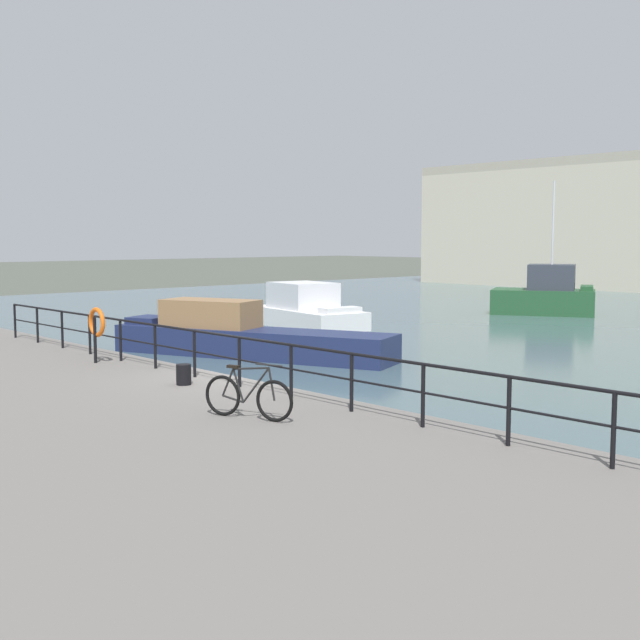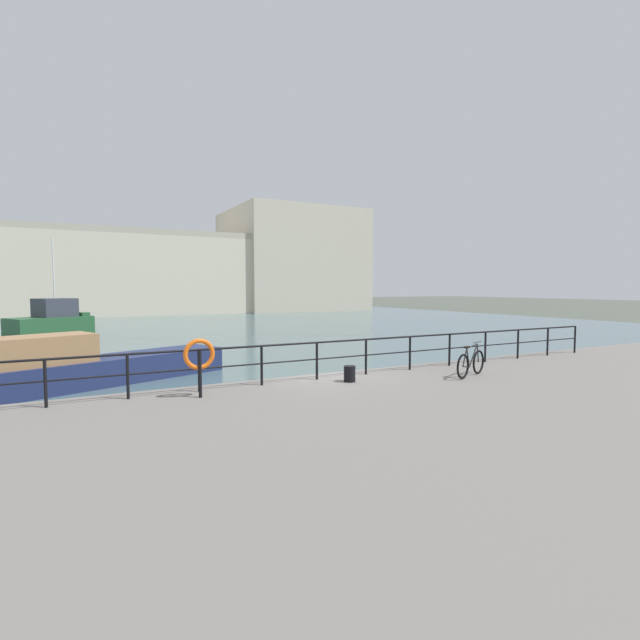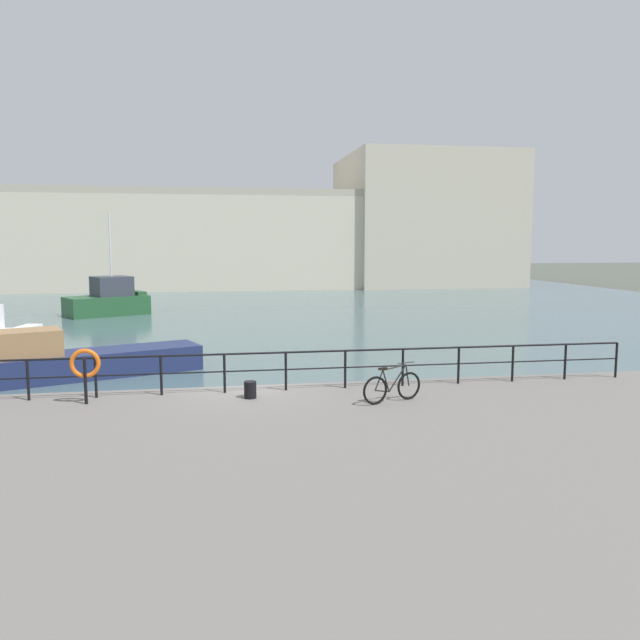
{
  "view_description": "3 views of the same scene",
  "coord_description": "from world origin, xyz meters",
  "px_view_note": "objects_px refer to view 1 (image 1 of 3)",
  "views": [
    {
      "loc": [
        14.45,
        -10.9,
        3.83
      ],
      "look_at": [
        0.49,
        2.1,
        1.91
      ],
      "focal_mm": 45.28,
      "sensor_mm": 36.0,
      "label": 1
    },
    {
      "loc": [
        -6.77,
        -12.45,
        3.34
      ],
      "look_at": [
        0.67,
        1.42,
        2.25
      ],
      "focal_mm": 26.6,
      "sensor_mm": 36.0,
      "label": 2
    },
    {
      "loc": [
        -0.82,
        -17.52,
        4.75
      ],
      "look_at": [
        2.67,
        3.15,
        2.17
      ],
      "focal_mm": 35.28,
      "sensor_mm": 36.0,
      "label": 3
    }
  ],
  "objects_px": {
    "moored_small_launch": "(546,295)",
    "parked_bicycle": "(248,397)",
    "moored_red_daysailer": "(306,309)",
    "mooring_bollard": "(184,375)",
    "moored_blue_motorboat": "(241,336)",
    "life_ring_stand": "(97,324)"
  },
  "relations": [
    {
      "from": "parked_bicycle",
      "to": "life_ring_stand",
      "type": "xyz_separation_m",
      "value": [
        -7.62,
        1.14,
        0.59
      ]
    },
    {
      "from": "moored_blue_motorboat",
      "to": "moored_small_launch",
      "type": "relative_size",
      "value": 1.44
    },
    {
      "from": "moored_small_launch",
      "to": "parked_bicycle",
      "type": "height_order",
      "value": "moored_small_launch"
    },
    {
      "from": "parked_bicycle",
      "to": "life_ring_stand",
      "type": "relative_size",
      "value": 1.21
    },
    {
      "from": "moored_blue_motorboat",
      "to": "life_ring_stand",
      "type": "distance_m",
      "value": 6.94
    },
    {
      "from": "moored_red_daysailer",
      "to": "parked_bicycle",
      "type": "bearing_deg",
      "value": -35.13
    },
    {
      "from": "moored_red_daysailer",
      "to": "mooring_bollard",
      "type": "distance_m",
      "value": 18.42
    },
    {
      "from": "moored_small_launch",
      "to": "moored_blue_motorboat",
      "type": "bearing_deg",
      "value": -114.95
    },
    {
      "from": "moored_small_launch",
      "to": "parked_bicycle",
      "type": "distance_m",
      "value": 30.17
    },
    {
      "from": "moored_red_daysailer",
      "to": "mooring_bollard",
      "type": "xyz_separation_m",
      "value": [
        11.81,
        -14.13,
        0.2
      ]
    },
    {
      "from": "parked_bicycle",
      "to": "mooring_bollard",
      "type": "relative_size",
      "value": 3.83
    },
    {
      "from": "moored_red_daysailer",
      "to": "moored_small_launch",
      "type": "bearing_deg",
      "value": 82.05
    },
    {
      "from": "moored_small_launch",
      "to": "parked_bicycle",
      "type": "bearing_deg",
      "value": -96.35
    },
    {
      "from": "parked_bicycle",
      "to": "moored_blue_motorboat",
      "type": "bearing_deg",
      "value": 123.16
    },
    {
      "from": "moored_blue_motorboat",
      "to": "moored_red_daysailer",
      "type": "relative_size",
      "value": 1.53
    },
    {
      "from": "moored_red_daysailer",
      "to": "parked_bicycle",
      "type": "height_order",
      "value": "moored_red_daysailer"
    },
    {
      "from": "moored_small_launch",
      "to": "parked_bicycle",
      "type": "relative_size",
      "value": 4.01
    },
    {
      "from": "moored_small_launch",
      "to": "life_ring_stand",
      "type": "bearing_deg",
      "value": -110.53
    },
    {
      "from": "moored_red_daysailer",
      "to": "parked_bicycle",
      "type": "xyz_separation_m",
      "value": [
        15.33,
        -15.14,
        0.37
      ]
    },
    {
      "from": "moored_small_launch",
      "to": "moored_red_daysailer",
      "type": "bearing_deg",
      "value": -135.81
    },
    {
      "from": "life_ring_stand",
      "to": "moored_small_launch",
      "type": "bearing_deg",
      "value": 97.81
    },
    {
      "from": "moored_blue_motorboat",
      "to": "mooring_bollard",
      "type": "bearing_deg",
      "value": 113.62
    }
  ]
}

